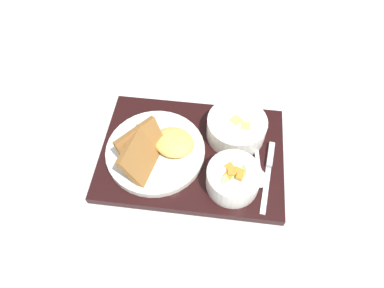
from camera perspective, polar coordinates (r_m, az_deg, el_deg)
name	(u,v)px	position (r m, az deg, el deg)	size (l,w,h in m)	color
ground_plane	(192,156)	(0.79, 0.00, -2.02)	(4.00, 4.00, 0.00)	silver
serving_tray	(192,154)	(0.78, 0.00, -1.64)	(0.42, 0.31, 0.02)	black
bowl_salad	(233,178)	(0.70, 6.89, -5.61)	(0.11, 0.11, 0.06)	silver
bowl_soup	(237,127)	(0.78, 7.43, 2.86)	(0.13, 0.13, 0.05)	silver
plate_main	(156,150)	(0.75, -6.03, -1.06)	(0.22, 0.22, 0.10)	silver
knife	(269,165)	(0.76, 12.73, -3.43)	(0.04, 0.17, 0.01)	silver
spoon	(258,169)	(0.75, 11.00, -4.06)	(0.04, 0.15, 0.01)	silver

